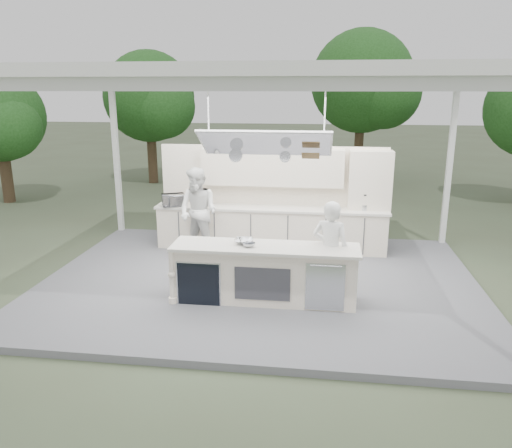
# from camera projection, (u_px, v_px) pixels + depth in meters

# --- Properties ---
(ground) EXTENTS (90.00, 90.00, 0.00)m
(ground) POSITION_uv_depth(u_px,v_px,m) (260.00, 285.00, 9.37)
(ground) COLOR #435138
(ground) RESTS_ON ground
(stage_deck) EXTENTS (8.00, 6.00, 0.12)m
(stage_deck) POSITION_uv_depth(u_px,v_px,m) (260.00, 282.00, 9.35)
(stage_deck) COLOR #595A5E
(stage_deck) RESTS_ON ground
(tent) EXTENTS (8.20, 6.20, 3.86)m
(tent) POSITION_uv_depth(u_px,v_px,m) (260.00, 80.00, 8.38)
(tent) COLOR white
(tent) RESTS_ON ground
(demo_island) EXTENTS (3.10, 0.79, 0.95)m
(demo_island) POSITION_uv_depth(u_px,v_px,m) (264.00, 273.00, 8.32)
(demo_island) COLOR white
(demo_island) RESTS_ON stage_deck
(back_counter) EXTENTS (5.08, 0.72, 0.95)m
(back_counter) POSITION_uv_depth(u_px,v_px,m) (271.00, 228.00, 11.03)
(back_counter) COLOR white
(back_counter) RESTS_ON stage_deck
(back_wall_unit) EXTENTS (5.05, 0.48, 2.25)m
(back_wall_unit) POSITION_uv_depth(u_px,v_px,m) (292.00, 183.00, 10.92)
(back_wall_unit) COLOR white
(back_wall_unit) RESTS_ON stage_deck
(tree_cluster) EXTENTS (19.55, 9.40, 5.85)m
(tree_cluster) POSITION_uv_depth(u_px,v_px,m) (290.00, 97.00, 17.87)
(tree_cluster) COLOR #493924
(tree_cluster) RESTS_ON ground
(head_chef) EXTENTS (0.71, 0.56, 1.70)m
(head_chef) POSITION_uv_depth(u_px,v_px,m) (330.00, 251.00, 8.28)
(head_chef) COLOR white
(head_chef) RESTS_ON stage_deck
(sous_chef) EXTENTS (1.12, 1.02, 1.87)m
(sous_chef) POSITION_uv_depth(u_px,v_px,m) (198.00, 212.00, 10.53)
(sous_chef) COLOR white
(sous_chef) RESTS_ON stage_deck
(toaster_oven) EXTENTS (0.57, 0.50, 0.27)m
(toaster_oven) POSITION_uv_depth(u_px,v_px,m) (173.00, 200.00, 10.96)
(toaster_oven) COLOR #B0B2B7
(toaster_oven) RESTS_ON back_counter
(bowl_large) EXTENTS (0.32, 0.32, 0.08)m
(bowl_large) POSITION_uv_depth(u_px,v_px,m) (244.00, 241.00, 8.32)
(bowl_large) COLOR #BBBDC2
(bowl_large) RESTS_ON demo_island
(bowl_small) EXTENTS (0.26, 0.26, 0.07)m
(bowl_small) POSITION_uv_depth(u_px,v_px,m) (249.00, 245.00, 8.16)
(bowl_small) COLOR #B2B5BA
(bowl_small) RESTS_ON demo_island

